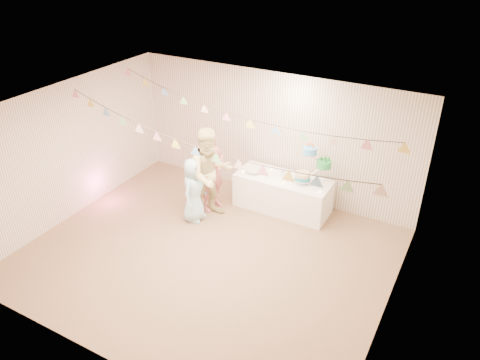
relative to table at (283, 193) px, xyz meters
The scene contains 23 objects.
floor 2.09m from the table, 104.11° to the right, with size 6.00×6.00×0.00m, color brown.
ceiling 3.05m from the table, 104.11° to the right, with size 6.00×6.00×0.00m, color white.
back_wall 1.19m from the table, 134.98° to the left, with size 6.00×6.00×0.00m, color silver.
front_wall 4.62m from the table, 96.37° to the right, with size 6.00×6.00×0.00m, color silver.
left_wall 4.14m from the table, 150.30° to the right, with size 5.00×5.00×0.00m, color silver.
right_wall 3.34m from the table, 38.65° to the right, with size 5.00×5.00×0.00m, color silver.
table is the anchor object (origin of this frame).
cake_stand 0.96m from the table, ahead, with size 0.69×0.41×0.78m, color silver, non-canonical shape.
cake_bottom 0.63m from the table, ahead, with size 0.31×0.31×0.15m, color teal, non-canonical shape.
cake_middle 1.06m from the table, 10.86° to the left, with size 0.27×0.27×0.22m, color green, non-canonical shape.
cake_top_tier 1.14m from the table, ahead, with size 0.25×0.25×0.19m, color #4EABF5, non-canonical shape.
platter 0.74m from the table, behind, with size 0.36×0.36×0.02m, color white.
posy 0.49m from the table, 128.24° to the left, with size 0.15×0.15×0.17m, color white, non-canonical shape.
person_adult_a 1.47m from the table, 152.74° to the right, with size 0.60×0.39×1.65m, color #C7686D.
person_adult_b 1.53m from the table, 140.91° to the right, with size 0.89×0.69×1.83m, color #D4C382.
person_child 1.78m from the table, 139.10° to the right, with size 0.63×0.41×1.28m, color #AAD8F0.
bunting_back 2.25m from the table, 119.22° to the right, with size 5.60×1.10×0.40m, color pink, non-canonical shape.
bunting_front 2.99m from the table, 102.87° to the right, with size 5.60×0.90×0.36m, color #72A5E5, non-canonical shape.
tealight_0 0.89m from the table, 169.38° to the right, with size 0.04×0.04×0.03m, color #FFD88C.
tealight_1 0.54m from the table, 152.78° to the left, with size 0.04×0.04×0.03m, color #FFD88C.
tealight_2 0.44m from the table, 65.56° to the right, with size 0.04×0.04×0.03m, color #FFD88C.
tealight_3 0.55m from the table, 32.15° to the left, with size 0.04×0.04×0.03m, color #FFD88C.
tealight_4 0.92m from the table, 12.38° to the right, with size 0.04×0.04×0.03m, color #FFD88C.
Camera 1 is at (3.61, -5.37, 5.04)m, focal length 35.00 mm.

